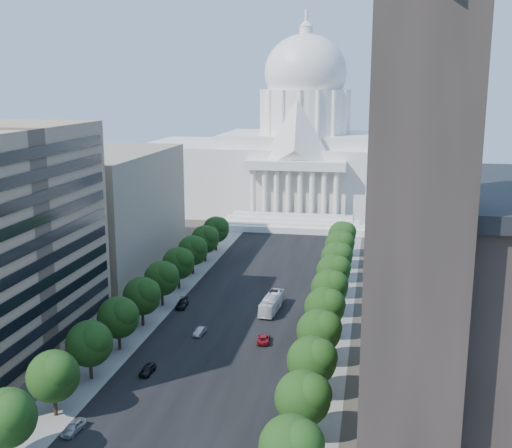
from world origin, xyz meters
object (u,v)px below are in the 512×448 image
Objects in this scene: car_dark_a at (147,370)px; car_red at (263,339)px; car_parked at (73,427)px; car_dark_b at (182,304)px; car_silver at (200,331)px; city_bus at (272,303)px.

car_red is (16.70, 16.58, -0.05)m from car_dark_a.
car_dark_a is 19.71m from car_parked.
car_red is 25.91m from car_dark_b.
car_silver is 12.73m from car_red.
city_bus is at bearing 68.14° from car_dark_a.
car_dark_a is 0.88× the size of car_red.
car_parked is 56.35m from city_bus.
city_bus is at bearing -92.31° from car_red.
car_red is 17.10m from city_bus.
car_silver is 16.36m from car_dark_b.
car_dark_b is 19.48m from city_bus.
car_dark_a is at bearing 86.60° from car_parked.
car_parked is (-7.75, -37.34, 0.10)m from car_silver.
car_dark_a is 0.95× the size of car_parked.
city_bus reaches higher than car_silver.
city_bus is (19.21, 52.96, 0.96)m from car_parked.
car_parked is 0.36× the size of city_bus.
car_dark_a reaches higher than car_red.
car_dark_b is at bearing 126.82° from car_silver.
car_silver is 0.89× the size of car_parked.
car_red is 0.39× the size of city_bus.
car_parked is (-20.40, -35.93, 0.09)m from car_red.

